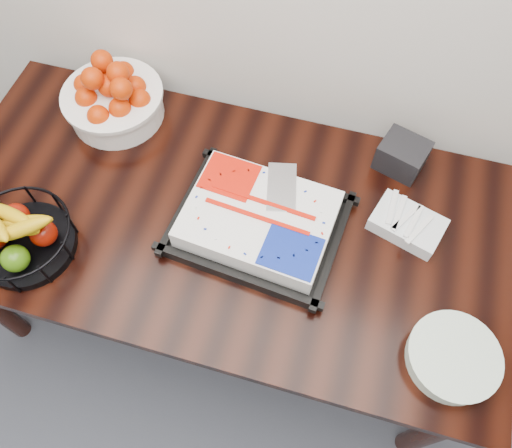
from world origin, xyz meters
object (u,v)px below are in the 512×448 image
(cake_tray, at_px, (259,221))
(tangerine_bowl, at_px, (112,96))
(table, at_px, (221,229))
(plate_stack, at_px, (452,358))
(fruit_basket, at_px, (21,237))
(napkin_box, at_px, (402,155))

(cake_tray, height_order, tangerine_bowl, tangerine_bowl)
(table, height_order, plate_stack, plate_stack)
(fruit_basket, bearing_deg, tangerine_bowl, 85.19)
(cake_tray, xyz_separation_m, plate_stack, (0.60, -0.25, -0.02))
(table, distance_m, fruit_basket, 0.60)
(fruit_basket, bearing_deg, napkin_box, 30.75)
(table, relative_size, cake_tray, 3.42)
(plate_stack, bearing_deg, fruit_basket, -179.92)
(cake_tray, bearing_deg, plate_stack, -22.61)
(tangerine_bowl, xyz_separation_m, napkin_box, (0.98, 0.05, -0.04))
(table, xyz_separation_m, tangerine_bowl, (-0.47, 0.30, 0.18))
(tangerine_bowl, distance_m, napkin_box, 0.98)
(cake_tray, relative_size, tangerine_bowl, 1.53)
(plate_stack, relative_size, napkin_box, 1.69)
(napkin_box, bearing_deg, table, -145.60)
(table, distance_m, plate_stack, 0.78)
(table, relative_size, fruit_basket, 5.90)
(cake_tray, bearing_deg, tangerine_bowl, 153.02)
(table, bearing_deg, tangerine_bowl, 147.77)
(napkin_box, bearing_deg, tangerine_bowl, -176.89)
(cake_tray, bearing_deg, table, 175.80)
(table, xyz_separation_m, plate_stack, (0.73, -0.26, 0.12))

